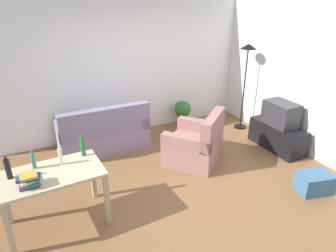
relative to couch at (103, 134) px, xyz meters
name	(u,v)px	position (x,y,z in m)	size (l,w,h in m)	color
ground_plane	(176,182)	(0.71, -1.59, -0.32)	(5.20, 4.40, 0.02)	brown
wall_rear	(126,68)	(0.71, 0.61, 1.04)	(5.20, 0.10, 2.70)	white
wall_right	(308,79)	(3.31, -1.59, 1.04)	(0.10, 4.40, 2.70)	silver
couch	(103,134)	(0.00, 0.00, 0.00)	(1.61, 0.84, 0.92)	gray
tv_stand	(277,136)	(2.96, -1.42, -0.07)	(0.44, 1.10, 0.48)	black
tv	(281,114)	(2.97, -1.42, 0.39)	(0.41, 0.60, 0.44)	#2D2D33
torchiere_lamp	(247,64)	(2.96, -0.36, 1.10)	(0.32, 0.32, 1.81)	black
desk	(53,180)	(-1.07, -1.72, 0.34)	(1.23, 0.76, 0.76)	#C6B28E
potted_plant	(183,111)	(1.87, 0.31, 0.02)	(0.36, 0.36, 0.57)	brown
armchair	(196,144)	(1.33, -1.15, 0.01)	(1.23, 1.22, 0.92)	#996B66
storage_box	(314,183)	(2.44, -2.72, -0.16)	(0.48, 0.34, 0.30)	#386084
bottle_dark	(8,169)	(-1.52, -1.62, 0.58)	(0.07, 0.07, 0.29)	black
bottle_tall	(33,161)	(-1.24, -1.52, 0.56)	(0.05, 0.05, 0.24)	teal
bottle_clear	(60,156)	(-0.93, -1.57, 0.57)	(0.05, 0.05, 0.26)	silver
bottle_green	(83,146)	(-0.63, -1.47, 0.58)	(0.06, 0.06, 0.30)	#1E722D
book_stack	(29,180)	(-1.32, -1.90, 0.53)	(0.28, 0.20, 0.15)	#593372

